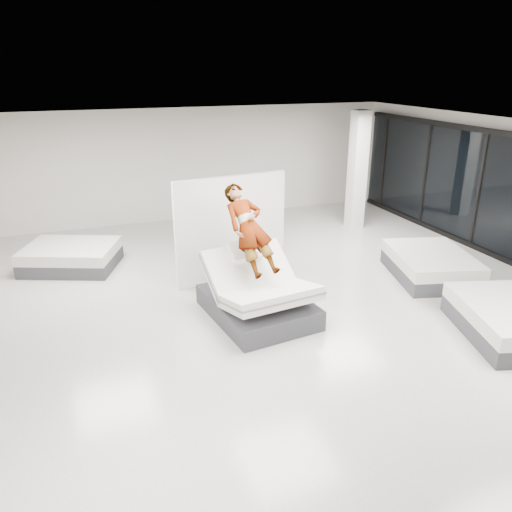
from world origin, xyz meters
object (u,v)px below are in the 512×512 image
(remote, at_px, (270,260))
(hero_bed, at_px, (258,296))
(flat_bed_right_near, at_px, (511,320))
(divider_panel, at_px, (231,229))
(person, at_px, (250,243))
(flat_bed_right_far, at_px, (431,265))
(column, at_px, (357,171))
(flat_bed_left_far, at_px, (71,257))

(remote, bearing_deg, hero_bed, 171.81)
(flat_bed_right_near, bearing_deg, divider_panel, 132.81)
(person, height_order, remote, person)
(person, height_order, flat_bed_right_far, person)
(divider_panel, distance_m, column, 4.93)
(divider_panel, xyz_separation_m, flat_bed_right_near, (3.66, -3.95, -0.83))
(flat_bed_right_far, xyz_separation_m, column, (0.33, 3.71, 1.32))
(remote, bearing_deg, divider_panel, 86.80)
(hero_bed, xyz_separation_m, flat_bed_right_far, (4.12, 0.38, -0.12))
(remote, xyz_separation_m, divider_panel, (-0.12, 1.82, 0.03))
(hero_bed, bearing_deg, flat_bed_left_far, 130.36)
(hero_bed, relative_size, flat_bed_left_far, 0.97)
(flat_bed_right_near, bearing_deg, remote, 148.91)
(flat_bed_right_far, bearing_deg, person, -179.10)
(flat_bed_left_far, relative_size, column, 0.73)
(flat_bed_right_near, bearing_deg, person, 147.14)
(person, distance_m, flat_bed_left_far, 4.66)
(person, relative_size, divider_panel, 0.75)
(divider_panel, relative_size, column, 0.77)
(flat_bed_right_far, height_order, flat_bed_left_far, flat_bed_right_far)
(divider_panel, height_order, flat_bed_right_far, divider_panel)
(divider_panel, relative_size, flat_bed_right_near, 1.03)
(flat_bed_left_far, bearing_deg, hero_bed, -49.64)
(hero_bed, relative_size, column, 0.71)
(flat_bed_right_far, bearing_deg, column, 84.95)
(hero_bed, distance_m, flat_bed_right_near, 4.32)
(divider_panel, bearing_deg, flat_bed_left_far, 143.14)
(flat_bed_right_far, xyz_separation_m, flat_bed_left_far, (-7.23, 3.28, -0.01))
(hero_bed, distance_m, divider_panel, 1.95)
(divider_panel, relative_size, flat_bed_right_far, 1.04)
(hero_bed, xyz_separation_m, remote, (0.22, -0.00, 0.68))
(person, distance_m, column, 5.87)
(remote, bearing_deg, flat_bed_left_far, 125.19)
(hero_bed, bearing_deg, divider_panel, 86.90)
(flat_bed_left_far, bearing_deg, flat_bed_right_near, -40.17)
(divider_panel, xyz_separation_m, column, (4.35, 2.28, 0.49))
(remote, height_order, column, column)
(person, bearing_deg, flat_bed_right_far, -6.19)
(flat_bed_right_near, height_order, flat_bed_left_far, flat_bed_right_near)
(divider_panel, relative_size, flat_bed_left_far, 1.05)
(flat_bed_right_far, bearing_deg, remote, -174.35)
(divider_panel, xyz_separation_m, flat_bed_right_far, (4.02, -1.43, -0.84))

